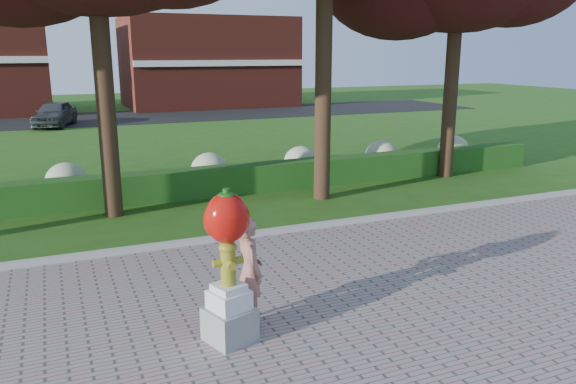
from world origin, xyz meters
The scene contains 9 objects.
ground centered at (0.00, 0.00, 0.00)m, with size 100.00×100.00×0.00m, color #285014.
curb centered at (0.00, 3.00, 0.07)m, with size 40.00×0.18×0.15m, color #ADADA5.
lawn_hedge centered at (0.00, 7.00, 0.40)m, with size 24.00×0.70×0.80m, color #174D16.
hydrangea_row centered at (0.57, 8.00, 0.55)m, with size 20.10×1.10×0.99m.
street centered at (0.00, 28.00, 0.01)m, with size 50.00×8.00×0.02m, color black.
building_right centered at (8.00, 34.00, 3.20)m, with size 12.00×8.00×6.40m, color maroon.
hydrant_sculpture centered at (-1.22, -1.17, 1.19)m, with size 0.75×0.75×2.18m.
woman centered at (-0.78, -0.78, 0.85)m, with size 0.59×0.39×1.62m, color #A4695D.
parked_car centered at (-3.00, 25.00, 0.71)m, with size 1.62×4.03×1.37m, color #3E4146.
Camera 1 is at (-3.25, -8.02, 3.95)m, focal length 35.00 mm.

